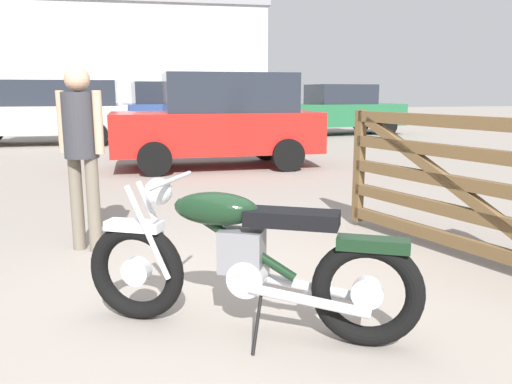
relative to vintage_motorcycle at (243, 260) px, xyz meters
name	(u,v)px	position (x,y,z in m)	size (l,w,h in m)	color
ground_plane	(249,310)	(0.11, 0.29, -0.45)	(80.00, 80.00, 0.00)	gray
vintage_motorcycle	(243,260)	(0.00, 0.00, 0.00)	(1.87, 1.11, 0.94)	black
timber_gate	(479,182)	(2.19, 0.71, 0.25)	(0.80, 2.48, 1.60)	brown
bystander	(81,140)	(-1.01, 1.96, 0.57)	(0.40, 0.30, 1.66)	#706656
silver_sedan_mid	(220,120)	(1.19, 6.84, 0.47)	(3.94, 1.91, 1.78)	black
blue_hatchback_right	(44,110)	(-2.64, 12.33, 0.49)	(4.76, 2.10, 1.74)	black
white_estate_far	(340,110)	(6.57, 13.31, 0.38)	(4.32, 2.18, 1.67)	black
red_hatchback_near	(195,107)	(1.73, 13.95, 0.49)	(4.78, 2.14, 1.74)	black
industrial_building	(93,58)	(-2.15, 33.60, 3.14)	(22.74, 10.54, 13.68)	#B2B2B7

